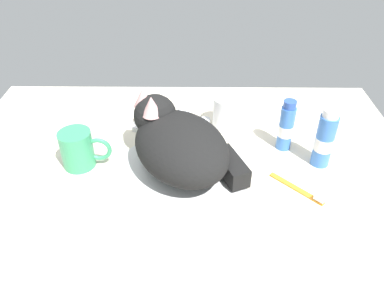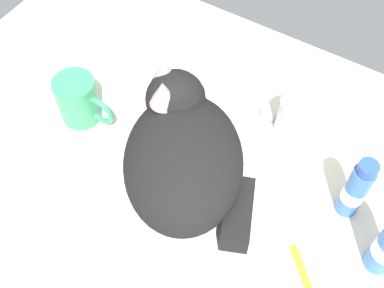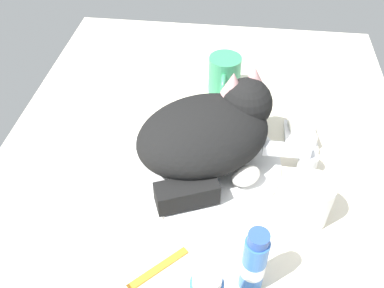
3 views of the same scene
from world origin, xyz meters
TOP-DOWN VIEW (x-y plane):
  - ground_plane at (0.00, 0.00)cm, footprint 110.00×82.50cm
  - sink_basin at (0.00, 0.00)cm, footprint 30.59×30.59cm
  - faucet at (0.00, 18.57)cm, footprint 14.08×10.55cm
  - cat at (-0.74, 1.30)cm, footprint 29.38×31.37cm
  - coffee_mug at (-23.34, 2.50)cm, footprint 11.56×7.35cm
  - rinse_cup at (11.00, 19.13)cm, footprint 6.83×6.83cm
  - soap_dish at (-8.87, 19.37)cm, footprint 9.00×6.40cm
  - soap_bar at (-8.87, 19.37)cm, footprint 8.00×5.37cm
  - toothpaste_bottle at (24.66, 9.77)cm, footprint 3.59×3.59cm
  - toothbrush at (25.46, -6.04)cm, footprint 10.31×10.42cm

SIDE VIEW (x-z plane):
  - ground_plane at x=0.00cm, z-range -3.00..0.00cm
  - sink_basin at x=0.00cm, z-range 0.00..0.94cm
  - toothbrush at x=25.46cm, z-range -0.27..1.33cm
  - soap_dish at x=-8.87cm, z-range 0.00..1.20cm
  - soap_bar at x=-8.87cm, z-range 1.20..3.67cm
  - faucet at x=0.00cm, z-range -0.36..5.80cm
  - rinse_cup at x=11.00cm, z-range 0.00..8.60cm
  - coffee_mug at x=-23.34cm, z-range 0.00..8.96cm
  - toothpaste_bottle at x=24.66cm, z-range -0.46..12.65cm
  - cat at x=-0.74cm, z-range -0.38..15.52cm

